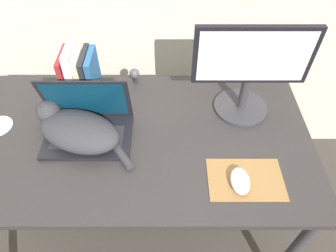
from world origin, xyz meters
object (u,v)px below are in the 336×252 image
at_px(book_row, 80,73).
at_px(webcam, 134,74).
at_px(laptop, 88,125).
at_px(computer_mouse, 240,181).
at_px(external_monitor, 250,69).
at_px(cat, 76,129).

bearing_deg(book_row, webcam, 17.53).
height_order(laptop, computer_mouse, laptop).
bearing_deg(computer_mouse, book_row, 142.47).
relative_size(external_monitor, webcam, 6.36).
distance_m(cat, computer_mouse, 0.65).
bearing_deg(external_monitor, laptop, -167.28).
bearing_deg(book_row, cat, -84.00).
distance_m(laptop, webcam, 0.36).
distance_m(external_monitor, webcam, 0.54).
height_order(external_monitor, book_row, external_monitor).
distance_m(laptop, cat, 0.05).
bearing_deg(book_row, laptop, -75.07).
height_order(computer_mouse, webcam, webcam).
bearing_deg(cat, external_monitor, 14.52).
distance_m(cat, external_monitor, 0.72).
bearing_deg(webcam, external_monitor, -20.82).
height_order(cat, computer_mouse, cat).
height_order(cat, external_monitor, external_monitor).
relative_size(laptop, webcam, 4.82).
bearing_deg(book_row, external_monitor, -8.80).
distance_m(book_row, webcam, 0.25).
distance_m(laptop, external_monitor, 0.68).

